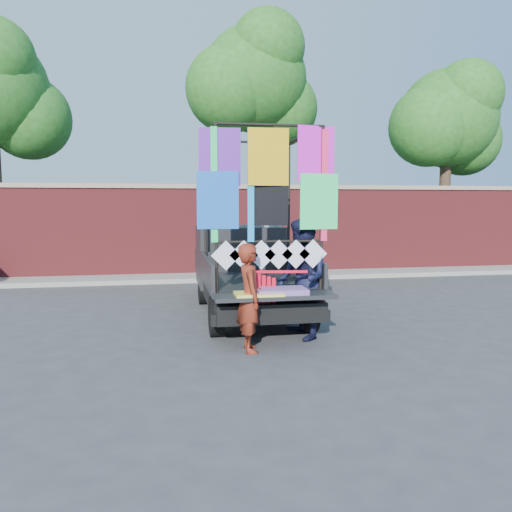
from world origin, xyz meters
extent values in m
plane|color=#38383A|center=(0.00, 0.00, 0.00)|extent=(90.00, 90.00, 0.00)
cube|color=maroon|center=(0.00, 7.00, 1.25)|extent=(30.00, 0.35, 2.50)
cube|color=gray|center=(0.00, 7.00, 2.55)|extent=(30.00, 0.45, 0.12)
cube|color=gray|center=(0.00, 6.30, 0.06)|extent=(30.00, 1.20, 0.12)
sphere|color=#265618|center=(-5.60, 8.60, 4.55)|extent=(2.40, 2.40, 2.40)
cylinder|color=#38281C|center=(1.00, 8.20, 2.73)|extent=(0.36, 0.36, 5.46)
sphere|color=#265618|center=(1.00, 8.20, 5.85)|extent=(3.20, 3.20, 3.20)
sphere|color=#265618|center=(1.90, 8.60, 5.07)|extent=(2.40, 2.40, 2.40)
sphere|color=#265618|center=(0.20, 7.90, 5.46)|extent=(2.60, 2.60, 2.60)
sphere|color=#265618|center=(1.30, 7.60, 6.63)|extent=(2.20, 2.20, 2.20)
cylinder|color=#38281C|center=(7.50, 8.20, 2.27)|extent=(0.36, 0.36, 4.55)
sphere|color=#265618|center=(7.50, 8.20, 4.88)|extent=(3.20, 3.20, 3.20)
sphere|color=#265618|center=(8.40, 8.60, 4.23)|extent=(2.40, 2.40, 2.40)
sphere|color=#265618|center=(6.70, 7.90, 4.55)|extent=(2.60, 2.60, 2.60)
sphere|color=#265618|center=(7.80, 7.60, 5.52)|extent=(2.20, 2.20, 2.20)
cylinder|color=black|center=(-0.98, 2.96, 0.32)|extent=(0.21, 0.63, 0.63)
cylinder|color=black|center=(-0.98, 0.37, 0.32)|extent=(0.21, 0.63, 0.63)
cylinder|color=black|center=(0.51, 2.96, 0.32)|extent=(0.21, 0.63, 0.63)
cylinder|color=black|center=(0.51, 0.37, 0.32)|extent=(0.21, 0.63, 0.63)
cube|color=black|center=(-0.23, 1.62, 0.48)|extent=(1.63, 4.02, 0.29)
cube|color=black|center=(-0.23, 0.90, 0.75)|extent=(1.72, 2.20, 0.10)
cube|color=black|center=(-1.08, 0.90, 0.96)|extent=(0.06, 2.20, 0.43)
cube|color=black|center=(0.61, 0.90, 0.96)|extent=(0.06, 2.20, 0.43)
cube|color=black|center=(-0.23, 1.98, 0.96)|extent=(1.72, 0.06, 0.43)
cube|color=black|center=(-0.23, 2.91, 1.01)|extent=(1.72, 1.53, 1.20)
cube|color=#8C9EAD|center=(-0.23, 2.48, 1.39)|extent=(1.53, 0.06, 0.53)
cube|color=#8C9EAD|center=(-0.23, 3.63, 1.20)|extent=(1.53, 0.10, 0.67)
cube|color=black|center=(-0.23, 3.97, 0.77)|extent=(1.68, 0.86, 0.53)
cube|color=black|center=(-0.23, -0.44, 0.77)|extent=(1.72, 0.53, 0.06)
cube|color=black|center=(-0.23, -0.22, 0.40)|extent=(1.77, 0.14, 0.17)
cylinder|color=black|center=(-1.02, -0.11, 1.99)|extent=(0.05, 0.05, 2.40)
cylinder|color=black|center=(-1.02, 1.91, 1.99)|extent=(0.05, 0.05, 2.40)
cylinder|color=black|center=(0.55, -0.11, 1.99)|extent=(0.05, 0.05, 2.40)
cylinder|color=black|center=(0.55, 1.91, 1.99)|extent=(0.05, 0.05, 2.40)
cylinder|color=black|center=(-0.23, -0.11, 3.19)|extent=(1.63, 0.04, 0.04)
cylinder|color=black|center=(-0.23, 1.91, 3.19)|extent=(1.63, 0.04, 0.04)
cylinder|color=black|center=(-1.02, 0.90, 3.19)|extent=(0.04, 2.06, 0.04)
cylinder|color=black|center=(0.55, 0.90, 3.19)|extent=(0.04, 2.06, 0.04)
cylinder|color=black|center=(-0.23, -0.11, 1.51)|extent=(1.63, 0.04, 0.04)
cube|color=#6421A7|center=(-0.95, -0.13, 2.76)|extent=(0.59, 0.01, 0.81)
cube|color=gold|center=(-0.23, -0.16, 2.76)|extent=(0.59, 0.01, 0.81)
cube|color=#FF1CE8|center=(0.49, -0.13, 2.76)|extent=(0.59, 0.01, 0.81)
cube|color=blue|center=(-0.95, -0.16, 2.14)|extent=(0.59, 0.01, 0.81)
cube|color=black|center=(-0.23, -0.13, 2.14)|extent=(0.59, 0.01, 0.81)
cube|color=#2BF877|center=(0.49, -0.16, 2.14)|extent=(0.59, 0.01, 0.81)
cube|color=#1CE66A|center=(-1.05, -0.14, 2.33)|extent=(0.10, 0.01, 1.63)
cube|color=#FF2A5D|center=(0.58, -0.14, 2.33)|extent=(0.10, 0.01, 1.63)
cube|color=#188DDA|center=(-0.52, -0.14, 2.33)|extent=(0.10, 0.01, 1.63)
cube|color=white|center=(-0.88, -0.13, 1.32)|extent=(0.43, 0.01, 0.43)
cube|color=white|center=(-0.62, -0.13, 1.32)|extent=(0.43, 0.01, 0.43)
cube|color=white|center=(-0.36, -0.13, 1.32)|extent=(0.43, 0.01, 0.43)
cube|color=white|center=(-0.10, -0.13, 1.32)|extent=(0.43, 0.01, 0.43)
cube|color=white|center=(0.16, -0.13, 1.32)|extent=(0.43, 0.01, 0.43)
cube|color=white|center=(0.42, -0.13, 1.32)|extent=(0.43, 0.01, 0.43)
cube|color=#CE2D53|center=(-0.14, -0.44, 0.83)|extent=(0.72, 0.43, 0.08)
cube|color=#EDDC4A|center=(-0.47, -0.51, 0.81)|extent=(0.67, 0.38, 0.04)
imported|color=maroon|center=(-0.59, -0.49, 0.76)|extent=(0.37, 0.56, 1.52)
imported|color=black|center=(0.30, 0.03, 0.93)|extent=(0.78, 0.96, 1.86)
cube|color=#FE0D28|center=(-0.15, -0.23, 1.08)|extent=(0.88, 0.17, 0.04)
cube|color=#FE0D28|center=(-0.43, -0.25, 0.80)|extent=(0.06, 0.02, 0.51)
cube|color=#FE0D28|center=(-0.35, -0.25, 0.78)|extent=(0.06, 0.02, 0.51)
cube|color=#FE0D28|center=(-0.28, -0.25, 0.76)|extent=(0.06, 0.02, 0.51)
cube|color=#FE0D28|center=(-0.20, -0.25, 0.74)|extent=(0.06, 0.02, 0.51)
camera|label=1|loc=(-1.73, -7.25, 2.07)|focal=35.00mm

